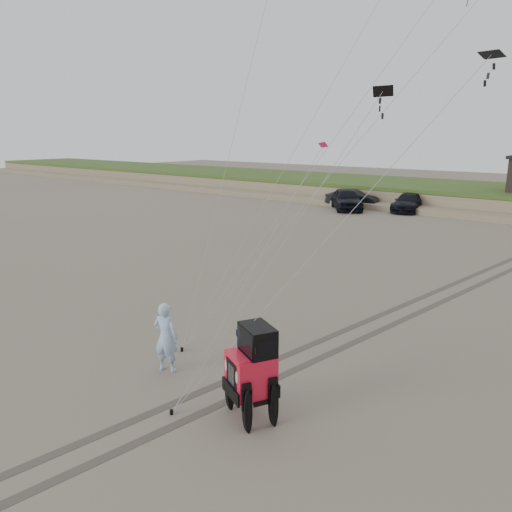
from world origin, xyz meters
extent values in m
plane|color=#6B6054|center=(0.00, 0.00, 0.00)|extent=(160.00, 160.00, 0.00)
cube|color=#7A6B54|center=(0.00, 31.50, 0.25)|extent=(160.00, 3.50, 0.50)
imported|color=black|center=(-11.91, 28.85, 0.90)|extent=(4.95, 5.48, 1.80)
imported|color=black|center=(-12.43, 30.76, 0.75)|extent=(4.71, 2.22, 1.49)
imported|color=black|center=(-7.47, 31.22, 0.73)|extent=(2.88, 5.32, 1.46)
imported|color=#90ABDE|center=(-1.14, -0.41, 0.97)|extent=(0.81, 0.66, 1.94)
cube|color=black|center=(2.31, 4.59, 7.36)|extent=(0.58, 0.42, 0.30)
cube|color=black|center=(5.32, 3.35, 7.87)|extent=(0.56, 0.44, 0.14)
cube|color=#C51857|center=(-2.20, 8.98, 5.81)|extent=(0.45, 0.29, 0.25)
cylinder|color=black|center=(-1.74, 0.68, 0.06)|extent=(0.08, 0.08, 0.12)
cylinder|color=black|center=(0.59, -1.81, 0.06)|extent=(0.08, 0.08, 0.12)
cube|color=#4C443D|center=(1.60, 8.00, 0.00)|extent=(4.42, 29.74, 0.01)
cube|color=#4C443D|center=(2.40, 8.00, 0.00)|extent=(4.42, 29.74, 0.01)
camera|label=1|loc=(8.52, -8.52, 6.24)|focal=35.00mm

